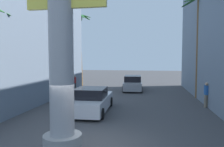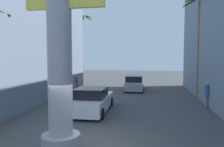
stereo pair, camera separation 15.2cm
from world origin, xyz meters
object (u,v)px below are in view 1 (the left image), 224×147
car_far (133,83)px  palm_tree_far_left (80,44)px  street_lamp (215,39)px  palm_tree_mid_right (199,39)px  neon_sign_pole (61,21)px  car_lead (92,101)px  pedestrian_far_left (75,82)px  palm_tree_mid_left (45,50)px  pedestrian_mid_right (206,93)px

car_far → palm_tree_far_left: 8.38m
street_lamp → palm_tree_mid_right: size_ratio=0.90×
neon_sign_pole → car_lead: neon_sign_pole is taller
pedestrian_far_left → street_lamp: bearing=-31.2°
palm_tree_far_left → car_lead: bearing=-69.1°
neon_sign_pole → palm_tree_mid_left: (-6.00, 10.79, -0.53)m
car_far → palm_tree_mid_right: bearing=-32.3°
palm_tree_mid_right → car_lead: bearing=-140.9°
car_lead → palm_tree_far_left: 14.12m
neon_sign_pole → street_lamp: bearing=47.1°
palm_tree_mid_left → palm_tree_mid_right: size_ratio=0.77×
car_far → palm_tree_mid_left: bearing=-144.4°
pedestrian_far_left → palm_tree_mid_right: bearing=-11.5°
car_far → palm_tree_mid_left: 9.62m
street_lamp → palm_tree_mid_left: size_ratio=1.17×
street_lamp → car_lead: bearing=-168.8°
street_lamp → car_lead: 8.71m
neon_sign_pole → palm_tree_mid_right: (7.13, 12.36, 0.40)m
palm_tree_far_left → palm_tree_mid_left: bearing=-94.9°
neon_sign_pole → pedestrian_mid_right: size_ratio=6.04×
street_lamp → pedestrian_far_left: bearing=148.8°
street_lamp → palm_tree_far_left: 16.60m
car_lead → pedestrian_far_left: pedestrian_far_left is taller
car_far → palm_tree_mid_right: (5.81, -3.67, 4.33)m
car_lead → car_far: (1.87, 9.92, 0.03)m
palm_tree_mid_left → palm_tree_far_left: bearing=85.1°
palm_tree_mid_left → palm_tree_far_left: (0.68, 7.84, 0.98)m
car_far → palm_tree_far_left: palm_tree_far_left is taller
neon_sign_pole → palm_tree_mid_left: neon_sign_pole is taller
palm_tree_mid_left → neon_sign_pole: bearing=-60.9°
pedestrian_mid_right → car_lead: bearing=-161.3°
neon_sign_pole → street_lamp: (7.08, 7.62, -0.04)m
car_far → pedestrian_mid_right: bearing=-52.6°
street_lamp → car_far: 10.91m
palm_tree_mid_left → car_lead: bearing=-40.6°
pedestrian_mid_right → car_far: bearing=127.4°
street_lamp → car_lead: size_ratio=1.57×
car_lead → pedestrian_far_left: size_ratio=3.03×
palm_tree_mid_right → pedestrian_far_left: palm_tree_mid_right is taller
street_lamp → pedestrian_far_left: street_lamp is taller
neon_sign_pole → pedestrian_mid_right: (6.95, 8.65, -3.64)m
car_far → palm_tree_far_left: (-6.65, 2.61, 4.38)m
car_lead → pedestrian_far_left: bearing=115.7°
palm_tree_mid_left → pedestrian_far_left: bearing=72.2°
palm_tree_mid_left → palm_tree_mid_right: (13.13, 1.57, 0.93)m
neon_sign_pole → pedestrian_far_left: size_ratio=6.48×
car_lead → palm_tree_mid_right: size_ratio=0.57×
street_lamp → pedestrian_far_left: 14.29m
palm_tree_mid_right → pedestrian_mid_right: (-0.18, -3.70, -4.04)m
palm_tree_far_left → pedestrian_far_left: 5.72m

